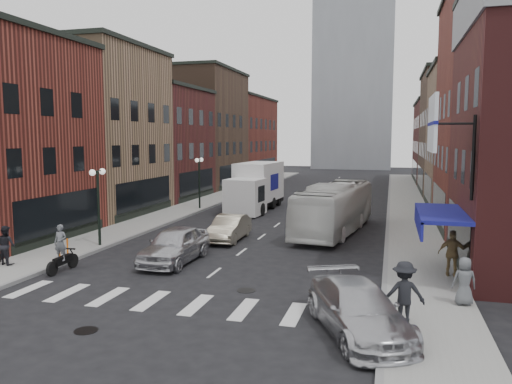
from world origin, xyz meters
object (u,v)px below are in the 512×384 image
Objects in this scene: motorcycle_rider at (61,250)px; ped_right_b at (453,253)px; box_truck at (255,187)px; ped_left_solo at (6,245)px; sedan_left_near at (175,245)px; sedan_left_far at (229,228)px; transit_bus at (335,208)px; ped_right_a at (404,293)px; streetlamp_far at (199,173)px; ped_right_c at (464,281)px; bike_rack at (63,248)px; curb_car at (358,309)px; streetlamp_near at (98,192)px; billboard_sign at (435,126)px.

motorcycle_rider reaches higher than ped_right_b.
ped_left_solo is at bearing -102.99° from box_truck.
ped_right_b is at bearing -48.49° from box_truck.
motorcycle_rider is at bearing -165.77° from ped_left_solo.
sedan_left_near is 5.41m from sedan_left_far.
transit_bus is 5.54× the size of ped_right_a.
box_truck is 16.92m from sedan_left_near.
motorcycle_rider is at bearing -86.61° from streetlamp_far.
ped_right_c is (18.69, -0.43, -0.05)m from ped_left_solo.
sedan_left_far is 14.00m from ped_right_c.
bike_rack is 0.46× the size of ped_left_solo.
box_truck is 20.57m from ped_left_solo.
ped_right_c is at bearing -4.89° from motorcycle_rider.
transit_bus is 5.68× the size of ped_right_b.
ped_right_c is (3.27, 3.08, 0.22)m from curb_car.
ped_right_c is (16.98, -5.02, -1.95)m from streetlamp_near.
streetlamp_near is 13.60m from transit_bus.
bike_rack is 0.43× the size of ped_right_b.
bike_rack is 0.42× the size of ped_right_a.
sedan_left_near is 2.80× the size of ped_left_solo.
ped_right_a is at bearing -104.27° from billboard_sign.
billboard_sign reaches higher than bike_rack.
motorcycle_rider is 0.41× the size of curb_car.
billboard_sign is at bearing -2.83° from bike_rack.
streetlamp_far is 18.77m from ped_left_solo.
curb_car is (13.71, -8.10, -2.18)m from streetlamp_near.
motorcycle_rider reaches higher than curb_car.
ped_right_b is (2.01, 5.94, -0.02)m from ped_right_a.
sedan_left_far is at bearing -136.76° from transit_bus.
transit_bus is 13.67m from ped_right_c.
ped_left_solo is at bearing -129.61° from transit_bus.
sedan_left_far is 12.18m from ped_right_b.
ped_right_c reaches higher than sedan_left_near.
transit_bus is 10.54m from ped_right_b.
sedan_left_near reaches higher than curb_car.
bike_rack is at bearing -26.89° from ped_right_a.
transit_bus is at bearing 41.28° from bike_rack.
billboard_sign is 1.92× the size of ped_right_a.
sedan_left_far is at bearing 30.99° from streetlamp_near.
motorcycle_rider is 0.19× the size of transit_bus.
sedan_left_near reaches higher than bike_rack.
streetlamp_far reaches higher than ped_left_solo.
billboard_sign is at bearing -113.97° from ped_right_a.
streetlamp_far is at bearing 157.50° from transit_bus.
transit_bus is 6.17× the size of ped_left_solo.
ped_left_solo is (-13.02, -12.00, -0.47)m from transit_bus.
ped_right_c is at bearing -167.19° from ped_left_solo.
bike_rack is 2.33m from motorcycle_rider.
transit_bus reaches higher than ped_right_a.
ped_left_solo reaches higher than sedan_left_far.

